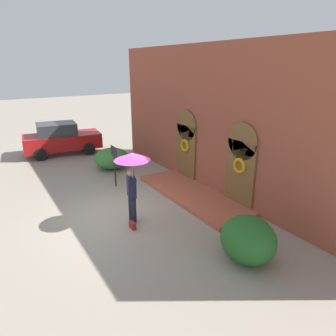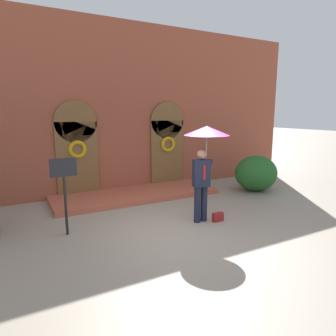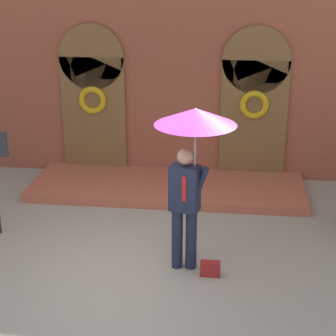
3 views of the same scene
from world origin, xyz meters
name	(u,v)px [view 3 (image 3 of 3)]	position (x,y,z in m)	size (l,w,h in m)	color
ground_plane	(142,273)	(0.00, 0.00, 0.00)	(80.00, 80.00, 0.00)	gray
building_facade	(174,42)	(0.00, 4.15, 2.68)	(14.00, 2.30, 5.60)	brown
person_with_umbrella	(193,141)	(0.68, 0.23, 1.91)	(1.10, 1.10, 2.36)	#191E33
handbag	(210,269)	(0.97, 0.03, 0.11)	(0.28, 0.12, 0.22)	maroon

